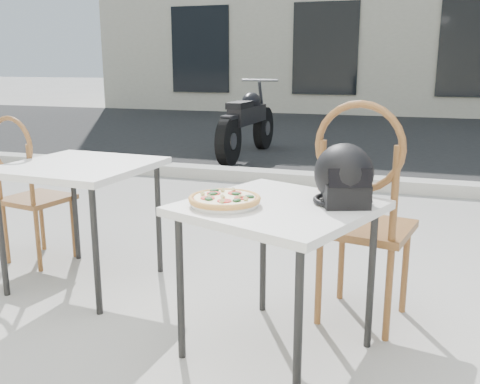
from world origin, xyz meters
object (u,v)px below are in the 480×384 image
(cafe_chair_main, at_px, (362,204))
(cafe_chair_side, at_px, (27,183))
(cafe_table_main, at_px, (279,218))
(helmet, at_px, (344,178))
(cafe_table_side, at_px, (80,175))
(motorcycle, at_px, (248,123))
(plate, at_px, (225,204))
(pizza, at_px, (225,199))

(cafe_chair_main, bearing_deg, cafe_chair_side, 5.76)
(cafe_table_main, xyz_separation_m, helmet, (0.25, 0.09, 0.17))
(cafe_table_main, bearing_deg, cafe_table_side, 162.31)
(helmet, distance_m, cafe_table_side, 1.54)
(cafe_chair_side, bearing_deg, motorcycle, -81.21)
(cafe_chair_side, bearing_deg, cafe_table_side, 172.11)
(plate, height_order, cafe_chair_main, cafe_chair_main)
(pizza, bearing_deg, helmet, 21.80)
(cafe_table_side, distance_m, cafe_chair_side, 0.55)
(helmet, relative_size, cafe_chair_main, 0.30)
(pizza, xyz_separation_m, cafe_table_side, (-1.04, 0.49, -0.06))
(cafe_chair_main, bearing_deg, motorcycle, -55.29)
(cafe_table_side, bearing_deg, plate, -25.38)
(cafe_table_side, distance_m, motorcycle, 4.49)
(motorcycle, bearing_deg, cafe_table_side, -83.01)
(cafe_chair_main, distance_m, cafe_table_side, 1.55)
(helmet, xyz_separation_m, cafe_chair_side, (-2.01, 0.47, -0.26))
(helmet, bearing_deg, cafe_table_main, 178.70)
(pizza, height_order, cafe_chair_main, cafe_chair_main)
(cafe_chair_main, xyz_separation_m, cafe_table_side, (-1.55, 0.02, 0.04))
(pizza, relative_size, cafe_chair_main, 0.32)
(plate, height_order, motorcycle, motorcycle)
(cafe_table_side, height_order, motorcycle, motorcycle)
(helmet, distance_m, motorcycle, 5.16)
(plate, distance_m, cafe_chair_side, 1.69)
(cafe_table_main, height_order, cafe_table_side, cafe_table_side)
(cafe_chair_main, bearing_deg, cafe_table_main, 61.76)
(cafe_chair_main, height_order, cafe_table_side, cafe_chair_main)
(pizza, bearing_deg, motorcycle, 106.57)
(cafe_table_main, bearing_deg, motorcycle, 109.07)
(helmet, relative_size, cafe_chair_side, 0.34)
(pizza, bearing_deg, cafe_table_main, 24.97)
(pizza, height_order, cafe_chair_side, cafe_chair_side)
(cafe_table_main, xyz_separation_m, motorcycle, (-1.68, 4.86, -0.17))
(cafe_table_main, height_order, pizza, pizza)
(cafe_chair_side, bearing_deg, helmet, 176.55)
(motorcycle, bearing_deg, plate, -72.01)
(cafe_chair_main, bearing_deg, helmet, 90.23)
(pizza, xyz_separation_m, cafe_chair_side, (-1.55, 0.66, -0.18))
(helmet, height_order, cafe_chair_side, cafe_chair_side)
(helmet, xyz_separation_m, cafe_chair_main, (0.05, 0.29, -0.18))
(cafe_table_main, relative_size, cafe_chair_main, 0.84)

